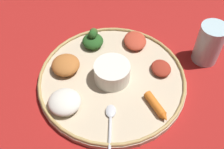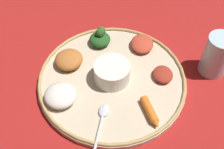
% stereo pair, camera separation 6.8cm
% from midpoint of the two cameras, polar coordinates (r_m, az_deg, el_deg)
% --- Properties ---
extents(ground_plane, '(2.40, 2.40, 0.00)m').
position_cam_midpoint_polar(ground_plane, '(0.71, 2.76, -1.67)').
color(ground_plane, maroon).
extents(platter, '(0.37, 0.37, 0.01)m').
position_cam_midpoint_polar(platter, '(0.70, 2.79, -1.31)').
color(platter, '#C6B293').
rests_on(platter, ground_plane).
extents(platter_rim, '(0.37, 0.37, 0.01)m').
position_cam_midpoint_polar(platter_rim, '(0.69, 2.82, -0.80)').
color(platter_rim, tan).
rests_on(platter_rim, platter).
extents(center_bowl, '(0.09, 0.09, 0.05)m').
position_cam_midpoint_polar(center_bowl, '(0.67, 2.89, 0.37)').
color(center_bowl, silver).
rests_on(center_bowl, platter).
extents(spoon, '(0.11, 0.12, 0.01)m').
position_cam_midpoint_polar(spoon, '(0.62, 0.95, -9.94)').
color(spoon, silver).
rests_on(spoon, platter).
extents(greens_pile, '(0.08, 0.08, 0.05)m').
position_cam_midpoint_polar(greens_pile, '(0.76, 0.11, 7.34)').
color(greens_pile, '#23511E').
rests_on(greens_pile, platter).
extents(carrot_near_spoon, '(0.04, 0.08, 0.02)m').
position_cam_midpoint_polar(carrot_near_spoon, '(0.64, 10.88, -7.69)').
color(carrot_near_spoon, orange).
rests_on(carrot_near_spoon, platter).
extents(mound_chickpea, '(0.10, 0.10, 0.03)m').
position_cam_midpoint_polar(mound_chickpea, '(0.72, -6.14, 2.90)').
color(mound_chickpea, '#B2662D').
rests_on(mound_chickpea, platter).
extents(mound_berbere_red, '(0.09, 0.09, 0.02)m').
position_cam_midpoint_polar(mound_berbere_red, '(0.77, 8.71, 6.10)').
color(mound_berbere_red, '#B73D28').
rests_on(mound_berbere_red, platter).
extents(mound_beet, '(0.07, 0.07, 0.02)m').
position_cam_midpoint_polar(mound_beet, '(0.71, 13.08, -0.14)').
color(mound_beet, maroon).
rests_on(mound_beet, platter).
extents(mound_rice_white, '(0.11, 0.11, 0.03)m').
position_cam_midpoint_polar(mound_rice_white, '(0.65, -7.53, -4.43)').
color(mound_rice_white, silver).
rests_on(mound_rice_white, platter).
extents(drinking_glass, '(0.07, 0.07, 0.11)m').
position_cam_midpoint_polar(drinking_glass, '(0.75, 22.87, 3.08)').
color(drinking_glass, silver).
rests_on(drinking_glass, ground_plane).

